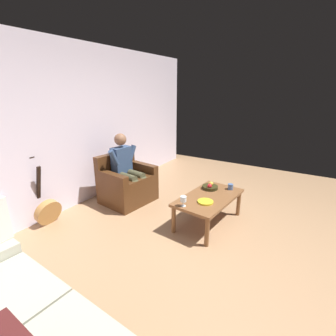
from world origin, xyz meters
The scene contains 10 objects.
ground_plane centered at (0.00, 0.00, 0.00)m, with size 7.12×7.12×0.00m, color #A07855.
wall_back centered at (0.00, -2.66, 1.33)m, with size 6.33×0.06×2.65m, color silver.
armchair centered at (-0.26, -1.99, 0.31)m, with size 0.91×0.82×0.84m.
person_seated centered at (-0.26, -1.96, 0.65)m, with size 0.61×0.60×1.21m.
coffee_table centered at (-0.29, -0.45, 0.38)m, with size 1.18×0.74×0.44m.
guitar centered at (0.96, -2.46, 0.23)m, with size 0.39×0.34×1.02m.
wine_glass_near centered at (0.18, -0.62, 0.53)m, with size 0.08×0.08×0.14m.
fruit_bowl centered at (-0.56, -0.54, 0.47)m, with size 0.24×0.24×0.11m.
decorative_dish centered at (-0.07, -0.41, 0.45)m, with size 0.22×0.22×0.02m, color gold.
candle_jar centered at (-0.71, -0.26, 0.48)m, with size 0.08×0.08×0.09m, color #486393.
Camera 1 is at (2.82, 0.76, 1.94)m, focal length 26.36 mm.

